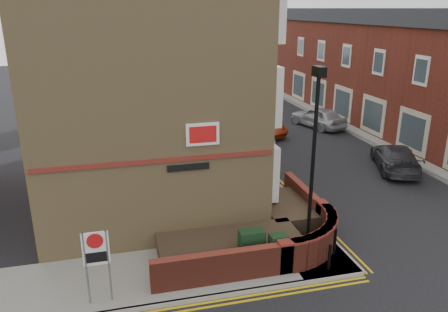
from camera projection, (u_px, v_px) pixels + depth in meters
The scene contains 26 objects.
ground at pixel (273, 289), 13.11m from camera, with size 120.00×120.00×0.00m, color black.
pavement_corner at pixel (152, 276), 13.65m from camera, with size 13.00×3.00×0.12m, color gray.
pavement_main at pixel (216, 137), 28.24m from camera, with size 2.00×32.00×0.12m, color gray.
pavement_far at pixel (393, 138), 28.04m from camera, with size 4.00×40.00×0.12m, color gray.
kerb_side at pixel (156, 306), 12.27m from camera, with size 13.00×0.15×0.12m, color gray.
kerb_main_near at pixel (231, 136), 28.47m from camera, with size 0.15×32.00×0.12m, color gray.
kerb_main_far at pixel (366, 141), 27.57m from camera, with size 0.15×40.00×0.12m, color gray.
yellow_lines_main at pixel (235, 137), 28.55m from camera, with size 0.28×32.00×0.01m, color gold.
corner_building at pixel (145, 54), 17.79m from camera, with size 8.95×10.40×13.60m.
garden_wall at pixel (249, 247), 15.40m from camera, with size 6.80×6.00×1.20m, color maroon, non-canonical shape.
lamppost at pixel (313, 167), 13.50m from camera, with size 0.25×0.50×6.30m.
utility_cabinet_large at pixel (251, 247), 14.00m from camera, with size 0.80×0.45×1.20m, color #163118.
utility_cabinet_small at pixel (278, 250), 13.92m from camera, with size 0.55×0.40×1.10m, color #163118.
bollard_near at pixel (329, 257), 13.75m from camera, with size 0.11×0.11×0.90m, color black.
bollard_far at pixel (335, 242), 14.63m from camera, with size 0.11×0.11×0.90m, color black.
zone_sign at pixel (96, 254), 11.87m from camera, with size 0.72×0.07×2.20m.
far_terrace at pixel (385, 67), 30.78m from camera, with size 5.40×30.40×8.00m.
far_terrace_cream at pixel (278, 44), 50.05m from camera, with size 5.40×12.40×8.00m.
tree_near at pixel (224, 69), 24.95m from camera, with size 3.64×3.65×6.70m.
tree_mid at pixel (197, 48), 32.14m from camera, with size 4.03×4.03×7.42m.
tree_far at pixel (181, 44), 39.57m from camera, with size 3.81×3.81×7.00m.
traffic_light_assembly at pixel (196, 75), 35.72m from camera, with size 0.20×0.16×4.20m.
silver_car_near at pixel (248, 132), 27.34m from camera, with size 1.30×3.74×1.23m, color #A2A7A9.
red_car_main at pixel (259, 125), 29.04m from camera, with size 2.08×4.52×1.26m, color #9D3211.
grey_car_far at pixel (395, 157), 22.62m from camera, with size 1.85×4.56×1.32m, color #2E2E33.
silver_car_far at pixel (318, 117), 30.68m from camera, with size 1.75×4.34×1.48m, color #A7A9AF.
Camera 1 is at (-4.17, -10.42, 8.00)m, focal length 35.00 mm.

